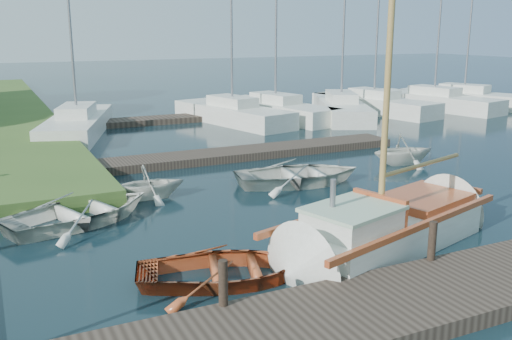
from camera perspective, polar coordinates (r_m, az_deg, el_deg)
name	(u,v)px	position (r m, az deg, el deg)	size (l,w,h in m)	color
ground	(256,213)	(15.30, 0.00, -4.37)	(160.00, 160.00, 0.00)	black
near_dock	(404,302)	(10.56, 14.58, -12.67)	(18.00, 2.20, 0.30)	#2E251E
far_dock	(230,155)	(21.78, -2.64, 1.56)	(14.00, 1.60, 0.30)	#2E251E
pontoon	(292,111)	(33.67, 3.60, 5.92)	(30.00, 1.60, 0.30)	#2E251E
mooring_post_1	(223,283)	(9.65, -3.30, -11.21)	(0.16, 0.16, 0.80)	black
mooring_post_2	(432,241)	(11.96, 17.21, -6.77)	(0.16, 0.16, 0.80)	black
sailboat	(389,230)	(13.41, 13.15, -5.87)	(7.41, 3.94, 9.83)	beige
dinghy	(226,264)	(11.24, -2.98, -9.34)	(2.48, 3.47, 0.72)	brown
tender_a	(81,207)	(15.14, -17.11, -3.59)	(2.79, 3.91, 0.81)	beige
tender_b	(148,180)	(16.78, -10.73, -1.01)	(1.81, 2.09, 1.10)	beige
tender_c	(299,171)	(18.14, 4.30, -0.12)	(2.87, 4.02, 0.83)	beige
tender_d	(404,148)	(21.39, 14.55, 2.17)	(2.02, 2.34, 1.23)	beige
marina_boat_0	(77,123)	(27.88, -17.42, 4.54)	(4.70, 8.54, 12.07)	beige
marina_boat_2	(232,112)	(30.11, -2.38, 5.81)	(3.99, 8.21, 11.25)	beige
marina_boat_3	(275,108)	(31.53, 1.95, 6.19)	(3.94, 8.50, 12.72)	beige
marina_boat_4	(341,107)	(32.59, 8.49, 6.27)	(5.68, 8.86, 11.03)	beige
marina_boat_5	(374,103)	(34.53, 11.69, 6.58)	(3.91, 8.48, 12.13)	beige
marina_boat_6	(434,100)	(37.08, 17.36, 6.68)	(3.97, 8.77, 9.29)	beige
marina_boat_7	(464,97)	(39.19, 20.07, 6.87)	(5.27, 8.45, 12.30)	beige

